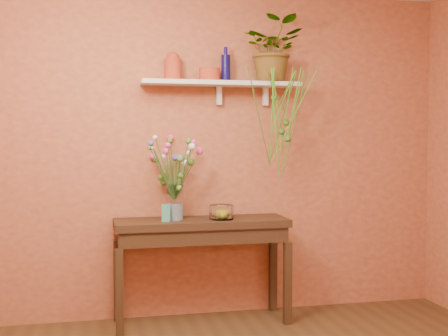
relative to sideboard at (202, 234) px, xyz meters
name	(u,v)px	position (x,y,z in m)	size (l,w,h in m)	color
room	(291,164)	(0.14, -1.76, 0.64)	(4.04, 4.04, 2.70)	#4E361B
sideboard	(202,234)	(0.00, 0.00, 0.00)	(1.37, 0.44, 0.83)	#3B2715
wall_shelf	(222,84)	(0.20, 0.12, 1.20)	(1.30, 0.24, 0.19)	white
terracotta_jug	(173,67)	(-0.21, 0.12, 1.33)	(0.17, 0.17, 0.23)	#BD3B21
terracotta_pot	(210,75)	(0.09, 0.11, 1.28)	(0.17, 0.17, 0.10)	#BD3B21
blue_bottle	(226,68)	(0.23, 0.13, 1.34)	(0.09, 0.09, 0.28)	#0E0B46
spider_plant	(274,50)	(0.62, 0.09, 1.49)	(0.47, 0.41, 0.52)	#416E20
plant_fronds	(282,118)	(0.65, -0.07, 0.93)	(0.61, 0.34, 0.89)	#416E20
glass_vase	(175,205)	(-0.21, 0.00, 0.24)	(0.13, 0.13, 0.28)	white
bouquet	(175,160)	(-0.21, 0.00, 0.60)	(0.44, 0.53, 0.51)	#386B28
glass_bowl	(221,213)	(0.15, -0.04, 0.17)	(0.19, 0.19, 0.11)	white
lemon	(222,213)	(0.16, -0.03, 0.17)	(0.08, 0.08, 0.08)	yellow
carton	(166,213)	(-0.29, -0.07, 0.19)	(0.07, 0.05, 0.13)	teal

